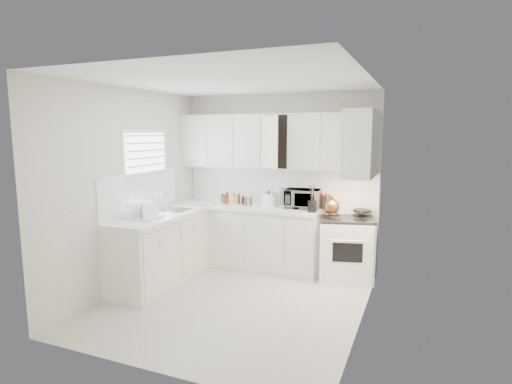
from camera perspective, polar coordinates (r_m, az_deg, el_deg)
The scene contains 38 objects.
floor at distance 5.17m, azimuth -3.05°, elevation -14.92°, with size 3.20×3.20×0.00m, color beige.
ceiling at distance 4.78m, azimuth -3.30°, elevation 15.05°, with size 3.20×3.20×0.00m, color white.
wall_back at distance 6.27m, azimuth 3.12°, elevation 1.56°, with size 3.00×3.00×0.00m, color silver.
wall_front at distance 3.46m, azimuth -14.68°, elevation -4.30°, with size 3.00×3.00×0.00m, color silver.
wall_left at distance 5.61m, azimuth -17.14°, elevation 0.39°, with size 3.20×3.20×0.00m, color silver.
wall_right at distance 4.38m, azimuth 14.83°, elevation -1.66°, with size 3.20×3.20×0.00m, color silver.
window_blinds at distance 5.85m, azimuth -14.92°, elevation 3.25°, with size 0.06×0.96×1.06m, color white, non-canonical shape.
lower_cabinets_back at distance 6.30m, azimuth -1.22°, elevation -6.29°, with size 2.22×0.60×0.90m, color silver, non-canonical shape.
lower_cabinets_left at distance 5.76m, azimuth -13.17°, elevation -7.91°, with size 0.60×1.60×0.90m, color silver, non-canonical shape.
countertop_back at distance 6.19m, azimuth -1.27°, elevation -2.05°, with size 2.24×0.64×0.05m, color silver.
countertop_left at distance 5.64m, azimuth -13.25°, elevation -3.28°, with size 0.64×1.62×0.05m, color silver.
backsplash_back at distance 6.27m, azimuth 3.09°, elevation 0.87°, with size 2.98×0.02×0.55m, color white.
backsplash_left at distance 5.77m, azimuth -15.77°, elevation -0.10°, with size 0.02×1.60×0.55m, color white.
upper_cabinets_back at distance 6.10m, azimuth 2.63°, elevation 3.25°, with size 3.00×0.33×0.80m, color silver, non-canonical shape.
upper_cabinets_right at distance 5.18m, azimuth 14.31°, elevation 2.10°, with size 0.33×0.90×0.80m, color silver, non-canonical shape.
sink at distance 5.90m, azimuth -11.32°, elevation -1.29°, with size 0.42×0.38×0.30m, color gray, non-canonical shape.
stove at distance 5.86m, azimuth 12.39°, elevation -6.51°, with size 0.73×0.60×1.12m, color white, non-canonical shape.
tea_kettle at distance 5.63m, azimuth 10.46°, elevation -1.80°, with size 0.26×0.22×0.24m, color brown, non-canonical shape.
frying_pan at distance 5.90m, azimuth 14.51°, elevation -2.44°, with size 0.25×0.42×0.04m, color black, non-canonical shape.
microwave at distance 5.96m, azimuth 6.49°, elevation -0.63°, with size 0.49×0.27×0.33m, color gray.
rice_cooker at distance 6.09m, azimuth 1.79°, elevation -0.91°, with size 0.22×0.22×0.22m, color white, non-canonical shape.
paper_towel at distance 6.22m, azimuth 3.23°, elevation -0.51°, with size 0.12×0.12×0.27m, color white.
utensil_crock at distance 5.65m, azimuth 7.80°, elevation -0.89°, with size 0.13×0.13×0.38m, color black, non-canonical shape.
dish_rack at distance 5.41m, azimuth -15.57°, elevation -2.27°, with size 0.44×0.33×0.24m, color white, non-canonical shape.
spice_left_0 at distance 6.48m, azimuth -4.54°, elevation -0.79°, with size 0.06×0.06×0.13m, color maroon.
spice_left_1 at distance 6.37m, azimuth -4.30°, elevation -0.95°, with size 0.06×0.06×0.13m, color #27772F.
spice_left_2 at distance 6.41m, azimuth -3.34°, elevation -0.87°, with size 0.06×0.06×0.13m, color #AD1A17.
spice_left_3 at distance 6.30m, azimuth -3.08°, elevation -1.03°, with size 0.06×0.06×0.13m, color #C3E536.
spice_left_4 at distance 6.35m, azimuth -2.12°, elevation -0.95°, with size 0.06×0.06×0.13m, color #583019.
spice_left_5 at distance 6.24m, azimuth -1.84°, elevation -1.12°, with size 0.06×0.06×0.13m, color black.
spice_left_6 at distance 6.29m, azimuth -0.88°, elevation -1.04°, with size 0.06×0.06×0.13m, color maroon.
spice_left_7 at distance 6.18m, azimuth -0.57°, elevation -1.21°, with size 0.06×0.06×0.13m, color #27772F.
sauce_right_0 at distance 6.01m, azimuth 7.89°, elevation -1.27°, with size 0.06×0.06×0.19m, color #AD1A17.
sauce_right_1 at distance 5.94m, azimuth 8.26°, elevation -1.39°, with size 0.06×0.06×0.19m, color #C3E536.
sauce_right_2 at distance 5.99m, azimuth 8.91°, elevation -1.33°, with size 0.06×0.06×0.19m, color #583019.
sauce_right_3 at distance 5.92m, azimuth 9.29°, elevation -1.45°, with size 0.06×0.06×0.19m, color black.
sauce_right_4 at distance 5.96m, azimuth 9.94°, elevation -1.39°, with size 0.06×0.06×0.19m, color maroon.
sauce_right_5 at distance 5.89m, azimuth 10.33°, elevation -1.52°, with size 0.06×0.06×0.19m, color #27772F.
Camera 1 is at (2.05, -4.28, 2.04)m, focal length 28.82 mm.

